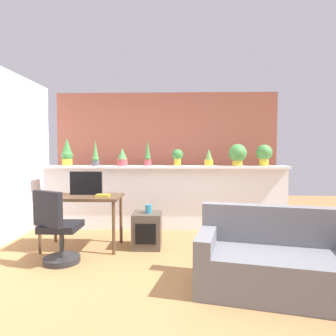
# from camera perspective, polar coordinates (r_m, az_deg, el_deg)

# --- Properties ---
(ground_plane) EXTENTS (12.00, 12.00, 0.00)m
(ground_plane) POSITION_cam_1_polar(r_m,az_deg,el_deg) (3.40, -2.31, -20.56)
(ground_plane) COLOR #9E7042
(divider_wall) EXTENTS (4.25, 0.16, 1.08)m
(divider_wall) POSITION_cam_1_polar(r_m,az_deg,el_deg) (5.17, -0.69, -5.98)
(divider_wall) COLOR white
(divider_wall) RESTS_ON ground
(plant_shelf) EXTENTS (4.25, 0.35, 0.04)m
(plant_shelf) POSITION_cam_1_polar(r_m,az_deg,el_deg) (5.07, -0.72, 0.22)
(plant_shelf) COLOR white
(plant_shelf) RESTS_ON divider_wall
(brick_wall_behind) EXTENTS (4.25, 0.10, 2.50)m
(brick_wall_behind) POSITION_cam_1_polar(r_m,az_deg,el_deg) (5.71, -0.42, 2.04)
(brick_wall_behind) COLOR #9E5442
(brick_wall_behind) RESTS_ON ground
(potted_plant_0) EXTENTS (0.20, 0.20, 0.49)m
(potted_plant_0) POSITION_cam_1_polar(r_m,az_deg,el_deg) (5.46, -19.11, 2.84)
(potted_plant_0) COLOR gold
(potted_plant_0) RESTS_ON plant_shelf
(potted_plant_1) EXTENTS (0.13, 0.13, 0.44)m
(potted_plant_1) POSITION_cam_1_polar(r_m,az_deg,el_deg) (5.23, -13.97, 2.43)
(potted_plant_1) COLOR #4C4C51
(potted_plant_1) RESTS_ON plant_shelf
(potted_plant_2) EXTENTS (0.18, 0.18, 0.30)m
(potted_plant_2) POSITION_cam_1_polar(r_m,az_deg,el_deg) (5.13, -8.91, 2.07)
(potted_plant_2) COLOR #B7474C
(potted_plant_2) RESTS_ON plant_shelf
(potted_plant_3) EXTENTS (0.12, 0.12, 0.45)m
(potted_plant_3) POSITION_cam_1_polar(r_m,az_deg,el_deg) (5.10, -3.99, 2.53)
(potted_plant_3) COLOR #B7474C
(potted_plant_3) RESTS_ON plant_shelf
(potted_plant_4) EXTENTS (0.19, 0.19, 0.29)m
(potted_plant_4) POSITION_cam_1_polar(r_m,az_deg,el_deg) (5.06, 1.87, 2.33)
(potted_plant_4) COLOR gold
(potted_plant_4) RESTS_ON plant_shelf
(potted_plant_5) EXTENTS (0.15, 0.15, 0.30)m
(potted_plant_5) POSITION_cam_1_polar(r_m,az_deg,el_deg) (5.08, 7.95, 1.93)
(potted_plant_5) COLOR gold
(potted_plant_5) RESTS_ON plant_shelf
(potted_plant_6) EXTENTS (0.31, 0.31, 0.38)m
(potted_plant_6) POSITION_cam_1_polar(r_m,az_deg,el_deg) (5.13, 13.42, 2.70)
(potted_plant_6) COLOR gold
(potted_plant_6) RESTS_ON plant_shelf
(potted_plant_7) EXTENTS (0.27, 0.27, 0.37)m
(potted_plant_7) POSITION_cam_1_polar(r_m,az_deg,el_deg) (5.31, 18.23, 2.65)
(potted_plant_7) COLOR gold
(potted_plant_7) RESTS_ON plant_shelf
(desk) EXTENTS (1.10, 0.60, 0.75)m
(desk) POSITION_cam_1_polar(r_m,az_deg,el_deg) (4.32, -16.42, -6.29)
(desk) COLOR brown
(desk) RESTS_ON ground
(tv_monitor) EXTENTS (0.46, 0.04, 0.33)m
(tv_monitor) POSITION_cam_1_polar(r_m,az_deg,el_deg) (4.35, -15.70, -2.87)
(tv_monitor) COLOR black
(tv_monitor) RESTS_ON desk
(office_chair) EXTENTS (0.52, 0.52, 0.91)m
(office_chair) POSITION_cam_1_polar(r_m,az_deg,el_deg) (3.87, -20.75, -11.70)
(office_chair) COLOR #262628
(office_chair) RESTS_ON ground
(side_cube_shelf) EXTENTS (0.40, 0.41, 0.50)m
(side_cube_shelf) POSITION_cam_1_polar(r_m,az_deg,el_deg) (4.26, -4.12, -12.03)
(side_cube_shelf) COLOR #4C4238
(side_cube_shelf) RESTS_ON ground
(vase_on_shelf) EXTENTS (0.10, 0.10, 0.12)m
(vase_on_shelf) POSITION_cam_1_polar(r_m,az_deg,el_deg) (4.19, -3.80, -7.92)
(vase_on_shelf) COLOR teal
(vase_on_shelf) RESTS_ON side_cube_shelf
(book_on_desk) EXTENTS (0.18, 0.14, 0.04)m
(book_on_desk) POSITION_cam_1_polar(r_m,az_deg,el_deg) (4.11, -12.59, -5.28)
(book_on_desk) COLOR gold
(book_on_desk) RESTS_ON desk
(couch) EXTENTS (1.69, 1.08, 0.80)m
(couch) POSITION_cam_1_polar(r_m,az_deg,el_deg) (3.20, 20.78, -16.88)
(couch) COLOR slate
(couch) RESTS_ON ground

